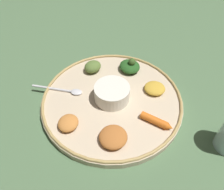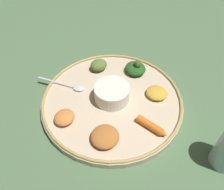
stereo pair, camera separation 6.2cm
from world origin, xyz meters
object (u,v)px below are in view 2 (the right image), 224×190
(spoon, at_px, (68,86))
(greens_pile, at_px, (136,68))
(carrot_near_spoon, at_px, (152,126))
(center_bowl, at_px, (112,93))

(spoon, relative_size, greens_pile, 1.71)
(greens_pile, bearing_deg, spoon, -36.86)
(spoon, bearing_deg, carrot_near_spoon, 92.65)
(center_bowl, height_order, carrot_near_spoon, center_bowl)
(center_bowl, relative_size, greens_pile, 1.11)
(carrot_near_spoon, bearing_deg, center_bowl, -99.98)
(center_bowl, height_order, greens_pile, greens_pile)
(center_bowl, distance_m, carrot_near_spoon, 0.14)
(center_bowl, xyz_separation_m, greens_pile, (-0.14, -0.01, -0.01))
(spoon, bearing_deg, center_bowl, 105.45)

